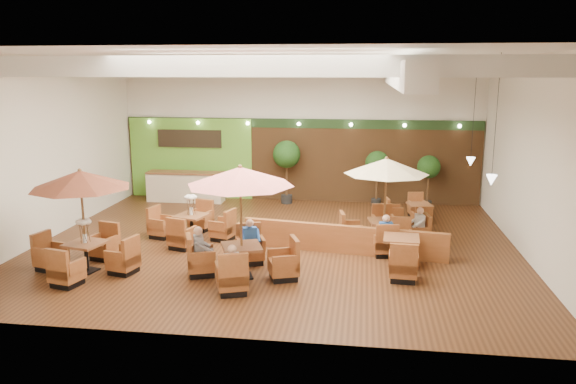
% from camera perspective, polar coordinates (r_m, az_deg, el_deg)
% --- Properties ---
extents(room, '(14.04, 14.00, 5.52)m').
position_cam_1_polar(room, '(17.19, 0.16, 7.46)').
color(room, '#381E0F').
rests_on(room, ground).
extents(service_counter, '(3.00, 0.75, 1.18)m').
position_cam_1_polar(service_counter, '(22.43, -10.35, 0.53)').
color(service_counter, beige).
rests_on(service_counter, ground).
extents(booth_divider, '(5.79, 1.09, 0.81)m').
position_cam_1_polar(booth_divider, '(15.95, 5.58, -4.80)').
color(booth_divider, brown).
rests_on(booth_divider, ground).
extents(table_0, '(2.75, 2.75, 2.70)m').
position_cam_1_polar(table_0, '(14.98, -20.18, -1.03)').
color(table_0, brown).
rests_on(table_0, ground).
extents(table_1, '(2.97, 2.97, 2.85)m').
position_cam_1_polar(table_1, '(13.70, -4.82, -1.05)').
color(table_1, brown).
rests_on(table_1, ground).
extents(table_2, '(2.67, 2.67, 2.65)m').
position_cam_1_polar(table_2, '(16.46, 9.90, 0.66)').
color(table_2, brown).
rests_on(table_2, ground).
extents(table_3, '(2.72, 2.72, 1.55)m').
position_cam_1_polar(table_3, '(17.42, -9.76, -3.36)').
color(table_3, brown).
rests_on(table_3, ground).
extents(table_4, '(0.97, 2.75, 1.02)m').
position_cam_1_polar(table_4, '(15.11, 11.38, -6.03)').
color(table_4, brown).
rests_on(table_4, ground).
extents(table_5, '(1.61, 2.34, 0.85)m').
position_cam_1_polar(table_5, '(19.43, 12.44, -2.19)').
color(table_5, brown).
rests_on(table_5, ground).
extents(topiary_0, '(1.05, 1.05, 2.45)m').
position_cam_1_polar(topiary_0, '(21.51, -0.14, 3.59)').
color(topiary_0, black).
rests_on(topiary_0, ground).
extents(topiary_1, '(0.91, 0.91, 2.11)m').
position_cam_1_polar(topiary_1, '(21.35, 9.06, 2.70)').
color(topiary_1, black).
rests_on(topiary_1, ground).
extents(topiary_2, '(0.85, 0.85, 1.99)m').
position_cam_1_polar(topiary_2, '(21.49, 14.10, 2.28)').
color(topiary_2, black).
rests_on(topiary_2, ground).
extents(diner_0, '(0.41, 0.40, 0.73)m').
position_cam_1_polar(diner_0, '(13.05, -5.73, -7.20)').
color(diner_0, silver).
rests_on(diner_0, ground).
extents(diner_1, '(0.41, 0.38, 0.75)m').
position_cam_1_polar(diner_1, '(14.99, -3.87, -4.55)').
color(diner_1, '#2858AE').
rests_on(diner_1, ground).
extents(diner_2, '(0.42, 0.45, 0.82)m').
position_cam_1_polar(diner_2, '(14.26, -8.86, -5.45)').
color(diner_2, slate).
rests_on(diner_2, ground).
extents(diner_3, '(0.38, 0.33, 0.74)m').
position_cam_1_polar(diner_3, '(15.77, 9.87, -3.86)').
color(diner_3, '#2858AE').
rests_on(diner_3, ground).
extents(diner_4, '(0.35, 0.39, 0.73)m').
position_cam_1_polar(diner_4, '(16.78, 13.08, -3.04)').
color(diner_4, silver).
rests_on(diner_4, ground).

